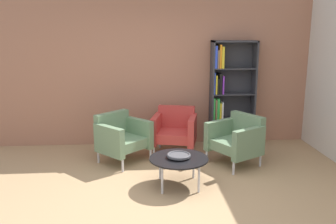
# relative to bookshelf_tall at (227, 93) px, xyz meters

# --- Properties ---
(ground_plane) EXTENTS (8.32, 8.32, 0.00)m
(ground_plane) POSITION_rel_bookshelf_tall_xyz_m (-1.27, -2.25, -0.96)
(ground_plane) COLOR tan
(brick_back_panel) EXTENTS (6.40, 0.12, 2.90)m
(brick_back_panel) POSITION_rel_bookshelf_tall_xyz_m (-1.27, 0.21, 0.49)
(brick_back_panel) COLOR #A87056
(brick_back_panel) RESTS_ON ground_plane
(bookshelf_tall) EXTENTS (0.80, 0.30, 1.90)m
(bookshelf_tall) POSITION_rel_bookshelf_tall_xyz_m (0.00, 0.00, 0.00)
(bookshelf_tall) COLOR #333338
(bookshelf_tall) RESTS_ON ground_plane
(coffee_table_low) EXTENTS (0.80, 0.80, 0.40)m
(coffee_table_low) POSITION_rel_bookshelf_tall_xyz_m (-1.07, -1.79, -0.59)
(coffee_table_low) COLOR black
(coffee_table_low) RESTS_ON ground_plane
(decorative_bowl) EXTENTS (0.32, 0.32, 0.05)m
(decorative_bowl) POSITION_rel_bookshelf_tall_xyz_m (-1.07, -1.79, -0.52)
(decorative_bowl) COLOR #4C4C51
(decorative_bowl) RESTS_ON coffee_table_low
(armchair_corner_red) EXTENTS (0.95, 0.95, 0.78)m
(armchair_corner_red) POSITION_rel_bookshelf_tall_xyz_m (-1.89, -0.78, -0.54)
(armchair_corner_red) COLOR slate
(armchair_corner_red) RESTS_ON ground_plane
(armchair_spare_guest) EXTENTS (0.84, 0.80, 0.78)m
(armchair_spare_guest) POSITION_rel_bookshelf_tall_xyz_m (-1.00, -0.43, -0.54)
(armchair_spare_guest) COLOR #B73833
(armchair_spare_guest) RESTS_ON ground_plane
(armchair_near_window) EXTENTS (0.92, 0.94, 0.78)m
(armchair_near_window) POSITION_rel_bookshelf_tall_xyz_m (-0.07, -1.04, -0.54)
(armchair_near_window) COLOR slate
(armchair_near_window) RESTS_ON ground_plane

